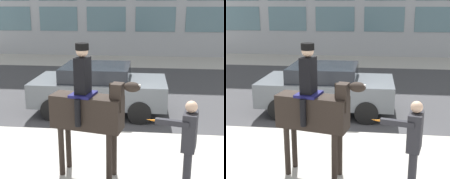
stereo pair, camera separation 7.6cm
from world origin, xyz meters
TOP-DOWN VIEW (x-y plane):
  - ground_plane at (0.00, 0.00)m, footprint 80.00×80.00m
  - road_surface at (0.00, 4.75)m, footprint 20.94×8.50m
  - mounted_horse_lead at (-0.03, -1.68)m, footprint 1.74×0.70m
  - pedestrian_bystander at (1.74, -2.13)m, footprint 0.89×0.44m
  - street_car_near_lane at (-0.38, 2.01)m, footprint 3.98×2.04m

SIDE VIEW (x-z plane):
  - ground_plane at x=0.00m, z-range 0.00..0.00m
  - road_surface at x=0.00m, z-range 0.00..0.01m
  - street_car_near_lane at x=-0.38m, z-range 0.04..1.50m
  - pedestrian_bystander at x=1.74m, z-range 0.15..1.85m
  - mounted_horse_lead at x=-0.03m, z-range 0.07..2.63m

